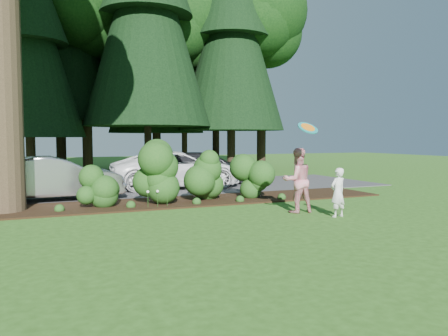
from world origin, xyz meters
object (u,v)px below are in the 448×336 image
at_px(car_silver_wagon, 55,178).
at_px(child, 338,192).
at_px(car_dark_suv, 206,168).
at_px(frisbee, 308,128).
at_px(car_white_suv, 178,169).
at_px(adult, 297,180).

distance_m(car_silver_wagon, child, 9.31).
bearing_deg(child, car_dark_suv, -99.32).
xyz_separation_m(car_dark_suv, frisbee, (-0.80, -9.54, 1.65)).
xyz_separation_m(car_white_suv, frisbee, (0.94, -8.34, 1.60)).
bearing_deg(car_dark_suv, child, -168.35).
bearing_deg(frisbee, child, 8.04).
height_order(car_silver_wagon, adult, adult).
relative_size(car_white_suv, adult, 2.99).
xyz_separation_m(child, frisbee, (-1.09, -0.15, 1.73)).
relative_size(car_dark_suv, frisbee, 9.03).
distance_m(car_white_suv, child, 8.44).
height_order(car_dark_suv, frisbee, frisbee).
height_order(car_silver_wagon, frisbee, frisbee).
bearing_deg(car_white_suv, child, -162.69).
distance_m(car_silver_wagon, car_dark_suv, 7.40).
bearing_deg(car_dark_suv, adult, -172.41).
xyz_separation_m(car_silver_wagon, car_white_suv, (4.93, 2.01, 0.03)).
height_order(car_silver_wagon, child, car_silver_wagon).
xyz_separation_m(car_white_suv, car_dark_suv, (1.74, 1.19, -0.05)).
bearing_deg(adult, child, 125.30).
height_order(child, adult, adult).
bearing_deg(frisbee, adult, 68.71).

